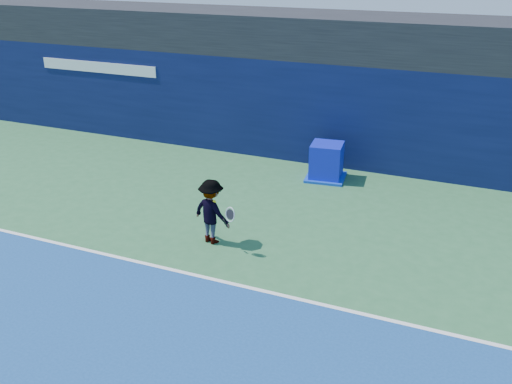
% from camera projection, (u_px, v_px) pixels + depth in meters
% --- Properties ---
extents(ground, '(80.00, 80.00, 0.00)m').
position_uv_depth(ground, '(82.00, 364.00, 8.86)').
color(ground, '#2D6439').
rests_on(ground, ground).
extents(baseline, '(24.00, 0.10, 0.01)m').
position_uv_depth(baseline, '(179.00, 271.00, 11.40)').
color(baseline, white).
rests_on(baseline, ground).
extents(stadium_band, '(36.00, 3.00, 1.20)m').
position_uv_depth(stadium_band, '(315.00, 34.00, 17.20)').
color(stadium_band, black).
rests_on(stadium_band, back_wall_assembly).
extents(back_wall_assembly, '(36.00, 1.03, 3.00)m').
position_uv_depth(back_wall_assembly, '(302.00, 110.00, 17.18)').
color(back_wall_assembly, '#0A1139').
rests_on(back_wall_assembly, ground).
extents(equipment_cart, '(1.18, 1.18, 1.02)m').
position_uv_depth(equipment_cart, '(326.00, 163.00, 15.90)').
color(equipment_cart, '#0D15B8').
rests_on(equipment_cart, ground).
extents(tennis_player, '(1.25, 0.77, 1.46)m').
position_uv_depth(tennis_player, '(212.00, 212.00, 12.31)').
color(tennis_player, white).
rests_on(tennis_player, ground).
extents(tennis_ball, '(0.08, 0.08, 0.08)m').
position_uv_depth(tennis_ball, '(214.00, 202.00, 12.12)').
color(tennis_ball, '#B9D117').
rests_on(tennis_ball, ground).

